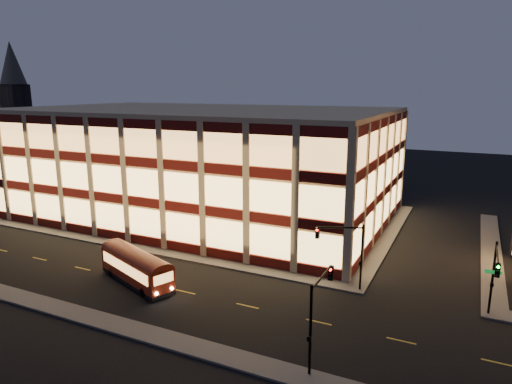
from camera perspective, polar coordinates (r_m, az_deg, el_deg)
The scene contains 12 objects.
ground at distance 50.81m, azimuth -14.37°, elevation -7.31°, with size 200.00×200.00×0.00m, color black.
sidewalk_office_south at distance 53.38m, azimuth -16.17°, elevation -6.34°, with size 54.00×2.00×0.15m, color #514F4C.
sidewalk_office_east at distance 56.47m, azimuth 16.09°, elevation -5.28°, with size 2.00×30.00×0.15m, color #514F4C.
sidewalk_tower_west at distance 55.93m, azimuth 27.31°, elevation -6.42°, with size 2.00×30.00×0.15m, color #514F4C.
sidewalk_near at distance 42.52m, azimuth -25.88°, elevation -12.23°, with size 100.00×2.00×0.15m, color #514F4C.
office_building at distance 63.92m, azimuth -7.03°, elevation 3.85°, with size 50.45×30.45×14.50m.
church_tower at distance 126.98m, azimuth -27.59°, elevation 7.76°, with size 5.00×5.00×18.00m, color #2D2621.
church_spire at distance 126.85m, azimuth -28.26°, elevation 14.05°, with size 6.00×6.00×10.00m, color #4C473F.
traffic_signal_far at distance 39.74m, azimuth 11.12°, elevation -6.58°, with size 3.79×1.87×6.00m.
traffic_signal_right at distance 37.95m, azimuth 27.67°, elevation -8.84°, with size 1.20×4.37×6.00m.
traffic_signal_near at distance 29.38m, azimuth 7.84°, elevation -13.65°, with size 0.32×4.45×6.00m.
trolley_bus at distance 42.61m, azimuth -14.75°, elevation -8.87°, with size 9.30×5.42×3.08m.
Camera 1 is at (31.27, -36.17, 17.21)m, focal length 32.00 mm.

